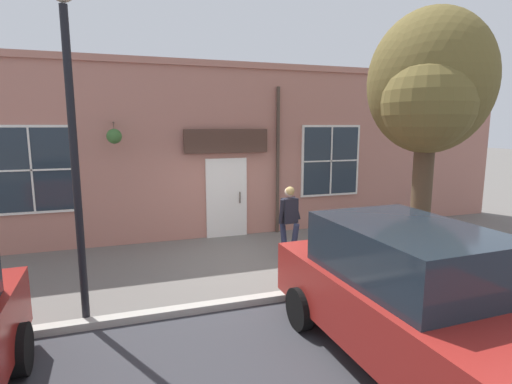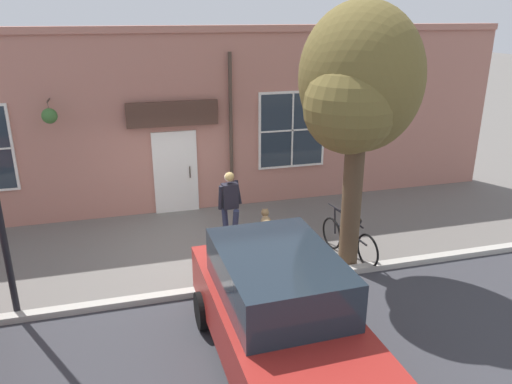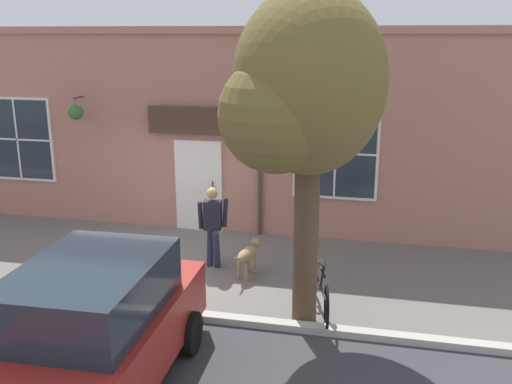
# 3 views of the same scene
# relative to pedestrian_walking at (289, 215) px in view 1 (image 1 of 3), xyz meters

# --- Properties ---
(ground_plane) EXTENTS (90.00, 90.00, 0.00)m
(ground_plane) POSITION_rel_pedestrian_walking_xyz_m (0.13, -0.99, -0.95)
(ground_plane) COLOR #66605B
(storefront_facade) EXTENTS (0.95, 18.00, 4.56)m
(storefront_facade) POSITION_rel_pedestrian_walking_xyz_m (-2.21, -1.01, 1.33)
(storefront_facade) COLOR #B27566
(storefront_facade) RESTS_ON ground_plane
(pedestrian_walking) EXTENTS (0.54, 0.55, 1.61)m
(pedestrian_walking) POSITION_rel_pedestrian_walking_xyz_m (0.00, 0.00, 0.00)
(pedestrian_walking) COLOR #282D47
(pedestrian_walking) RESTS_ON ground_plane
(dog_on_leash) EXTENTS (1.05, 0.38, 0.65)m
(dog_on_leash) POSITION_rel_pedestrian_walking_xyz_m (0.25, 0.76, -0.51)
(dog_on_leash) COLOR #997A51
(dog_on_leash) RESTS_ON ground_plane
(street_tree_by_curb) EXTENTS (2.49, 2.30, 5.09)m
(street_tree_by_curb) POSITION_rel_pedestrian_walking_xyz_m (1.91, 1.94, 2.65)
(street_tree_by_curb) COLOR brown
(street_tree_by_curb) RESTS_ON ground_plane
(leaning_bicycle) EXTENTS (1.68, 0.51, 1.00)m
(leaning_bicycle) POSITION_rel_pedestrian_walking_xyz_m (1.45, 2.22, -0.57)
(leaning_bicycle) COLOR black
(leaning_bicycle) RESTS_ON ground_plane
(parked_car_mid_block) EXTENTS (4.35, 2.03, 1.75)m
(parked_car_mid_block) POSITION_rel_pedestrian_walking_xyz_m (4.38, -0.26, -0.07)
(parked_car_mid_block) COLOR maroon
(parked_car_mid_block) RESTS_ON ground_plane
(street_lamp) EXTENTS (0.32, 0.32, 4.86)m
(street_lamp) POSITION_rel_pedestrian_walking_xyz_m (1.99, -4.14, 2.22)
(street_lamp) COLOR black
(street_lamp) RESTS_ON ground_plane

